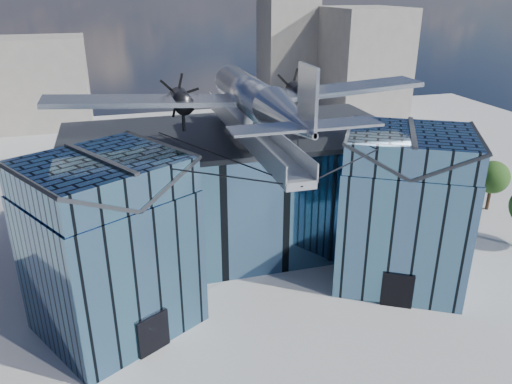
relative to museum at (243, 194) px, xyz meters
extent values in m
plane|color=gray|center=(0.00, -5.82, -5.54)|extent=(120.00, 120.00, 0.00)
cube|color=#446D8B|center=(0.00, 3.18, -0.79)|extent=(28.00, 14.00, 9.50)
cube|color=#25282D|center=(0.00, 3.18, 4.16)|extent=(28.00, 14.00, 0.40)
cube|color=#446D8B|center=(-10.50, -6.82, -0.79)|extent=(11.79, 11.43, 9.50)
cube|color=#446D8B|center=(-10.50, -6.82, 5.06)|extent=(11.56, 11.20, 2.20)
cube|color=#25282D|center=(-12.45, -7.94, 5.06)|extent=(7.98, 9.23, 2.40)
cube|color=#25282D|center=(-8.55, -5.69, 5.06)|extent=(7.98, 9.23, 2.40)
cube|color=#25282D|center=(-10.50, -6.82, 6.21)|extent=(4.30, 7.10, 0.18)
cube|color=black|center=(-8.48, -10.33, -4.24)|extent=(2.03, 1.32, 2.60)
cube|color=black|center=(-6.60, -4.57, -0.79)|extent=(0.34, 0.34, 9.50)
cube|color=#446D8B|center=(10.50, -6.82, -0.79)|extent=(11.79, 11.43, 9.50)
cube|color=#446D8B|center=(10.50, -6.82, 5.06)|extent=(11.56, 11.20, 2.20)
cube|color=#25282D|center=(8.55, -5.69, 5.06)|extent=(7.98, 9.23, 2.40)
cube|color=#25282D|center=(12.45, -7.94, 5.06)|extent=(7.98, 9.23, 2.40)
cube|color=#25282D|center=(10.50, -6.82, 6.21)|extent=(4.30, 7.10, 0.18)
cube|color=black|center=(8.48, -10.33, -4.24)|extent=(2.03, 1.32, 2.60)
cube|color=black|center=(6.60, -4.57, -0.79)|extent=(0.34, 0.34, 9.50)
cube|color=#9CA1AA|center=(0.00, -2.32, 5.56)|extent=(1.80, 21.00, 0.50)
cube|color=#9CA1AA|center=(-0.90, -2.32, 6.21)|extent=(0.08, 21.00, 1.10)
cube|color=#9CA1AA|center=(0.90, -2.32, 6.21)|extent=(0.08, 21.00, 1.10)
cylinder|color=#9CA1AA|center=(0.00, 7.18, 4.89)|extent=(0.44, 0.44, 1.35)
cylinder|color=#9CA1AA|center=(0.00, 1.18, 4.89)|extent=(0.44, 0.44, 1.35)
cylinder|color=#9CA1AA|center=(0.00, -2.82, 4.89)|extent=(0.44, 0.44, 1.35)
cylinder|color=#9CA1AA|center=(0.00, -1.82, 6.51)|extent=(0.70, 0.70, 1.40)
cylinder|color=black|center=(-5.25, -9.82, 5.86)|extent=(10.55, 6.08, 0.69)
cylinder|color=black|center=(5.25, -9.82, 5.86)|extent=(10.55, 6.08, 0.69)
cylinder|color=black|center=(-3.00, -4.32, 5.01)|extent=(6.09, 17.04, 1.19)
cylinder|color=black|center=(3.00, -4.32, 5.01)|extent=(6.09, 17.04, 1.19)
cylinder|color=#A6ABB3|center=(0.00, -1.82, 8.46)|extent=(2.50, 11.00, 2.50)
sphere|color=#A6ABB3|center=(0.00, 3.68, 8.46)|extent=(2.50, 2.50, 2.50)
cube|color=black|center=(0.00, 2.68, 9.15)|extent=(1.60, 1.40, 0.50)
cone|color=#A6ABB3|center=(0.00, -10.82, 8.76)|extent=(2.50, 7.00, 2.50)
cube|color=#A6ABB3|center=(0.00, -13.12, 10.36)|extent=(0.18, 2.40, 3.40)
cube|color=#A6ABB3|center=(0.00, -13.02, 8.96)|extent=(8.00, 1.80, 0.14)
cube|color=#A6ABB3|center=(-7.00, -0.82, 8.16)|extent=(14.00, 3.20, 1.08)
cylinder|color=black|center=(-4.60, -0.22, 7.91)|extent=(1.44, 3.20, 1.44)
cone|color=black|center=(-4.60, 1.58, 7.91)|extent=(0.70, 0.70, 0.70)
cube|color=black|center=(-4.60, 1.73, 7.91)|extent=(1.05, 0.06, 3.33)
cube|color=black|center=(-4.60, 1.73, 7.91)|extent=(2.53, 0.06, 2.53)
cube|color=black|center=(-4.60, 1.73, 7.91)|extent=(3.33, 0.06, 1.05)
cylinder|color=black|center=(-4.60, -0.82, 6.69)|extent=(0.24, 0.24, 1.75)
cube|color=#A6ABB3|center=(7.00, -0.82, 8.16)|extent=(14.00, 3.20, 1.08)
cylinder|color=black|center=(4.60, -0.22, 7.91)|extent=(1.44, 3.20, 1.44)
cone|color=black|center=(4.60, 1.58, 7.91)|extent=(0.70, 0.70, 0.70)
cube|color=black|center=(4.60, 1.73, 7.91)|extent=(1.05, 0.06, 3.33)
cube|color=black|center=(4.60, 1.73, 7.91)|extent=(2.53, 0.06, 2.53)
cube|color=black|center=(4.60, 1.73, 7.91)|extent=(3.33, 0.06, 1.05)
cylinder|color=black|center=(4.60, -0.82, 6.69)|extent=(0.24, 0.24, 1.75)
cube|color=slate|center=(32.00, 42.18, 3.46)|extent=(12.00, 14.00, 18.00)
cube|color=slate|center=(-20.00, 49.18, 1.46)|extent=(14.00, 10.00, 14.00)
cube|color=slate|center=(22.00, 52.18, 7.46)|extent=(9.00, 9.00, 26.00)
cylinder|color=#372316|center=(26.25, 1.97, -4.28)|extent=(0.45, 0.45, 2.52)
sphere|color=#224116|center=(26.25, 1.97, -2.04)|extent=(4.25, 4.25, 3.29)
camera|label=1|loc=(-9.31, -36.16, 15.59)|focal=35.00mm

